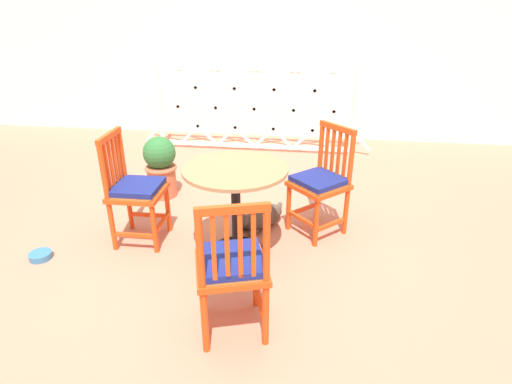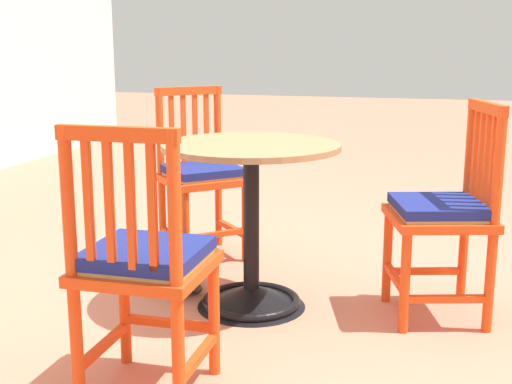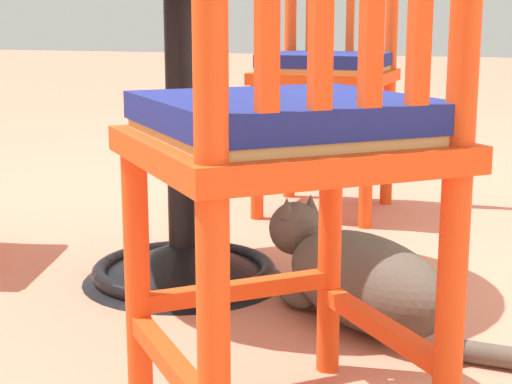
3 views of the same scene
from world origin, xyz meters
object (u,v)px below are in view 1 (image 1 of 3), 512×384
Objects in this scene: cafe_table at (236,222)px; orange_chair_near_fence at (232,267)px; terracotta_planter at (161,165)px; orange_chair_by_planter at (135,191)px; orange_chair_at_corner at (321,183)px; pet_water_bowl at (41,256)px; tabby_cat at (260,218)px.

cafe_table is 0.83× the size of orange_chair_near_fence.
orange_chair_by_planter is at bearing -82.83° from terracotta_planter.
orange_chair_at_corner is 1.65m from terracotta_planter.
cafe_table is 0.83× the size of orange_chair_at_corner.
orange_chair_by_planter is at bearing 29.71° from pet_water_bowl.
terracotta_planter is (-1.06, 1.77, -0.12)m from orange_chair_near_fence.
tabby_cat is at bearing 23.59° from pet_water_bowl.
terracotta_planter is (-1.06, 0.52, 0.23)m from tabby_cat.
orange_chair_at_corner is 5.36× the size of pet_water_bowl.
orange_chair_by_planter reaches higher than pet_water_bowl.
orange_chair_at_corner is 2.28m from pet_water_bowl.
orange_chair_near_fence is at bearing -81.37° from cafe_table.
pet_water_bowl is (-1.49, -0.26, -0.26)m from cafe_table.
pet_water_bowl is at bearing -114.27° from terracotta_planter.
pet_water_bowl is at bearing 161.62° from orange_chair_near_fence.
orange_chair_near_fence is 1.36m from orange_chair_at_corner.
terracotta_planter is (-0.11, 0.85, -0.12)m from orange_chair_by_planter.
orange_chair_near_fence is at bearing -59.03° from terracotta_planter.
orange_chair_at_corner reaches higher than terracotta_planter.
pet_water_bowl is (-0.66, -0.38, -0.42)m from orange_chair_by_planter.
orange_chair_by_planter is 1.07m from tabby_cat.
orange_chair_near_fence reaches higher than cafe_table.
orange_chair_near_fence is 1.00× the size of orange_chair_by_planter.
orange_chair_near_fence is at bearing -43.81° from orange_chair_by_planter.
tabby_cat is at bearing -26.34° from terracotta_planter.
tabby_cat is at bearing 18.96° from orange_chair_by_planter.
cafe_table is 1.35m from terracotta_planter.
tabby_cat is 1.21m from terracotta_planter.
orange_chair_near_fence is 1.75m from pet_water_bowl.
orange_chair_at_corner is 1.34× the size of tabby_cat.
orange_chair_near_fence reaches higher than tabby_cat.
orange_chair_near_fence is at bearing -111.68° from orange_chair_at_corner.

